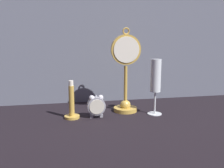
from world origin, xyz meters
TOP-DOWN VIEW (x-y plane):
  - ground_plane at (0.00, 0.00)m, footprint 4.00×4.00m
  - fabric_backdrop_drape at (0.00, 0.33)m, footprint 1.76×0.01m
  - pocket_watch_on_stand at (0.07, 0.13)m, footprint 0.12×0.10m
  - alarm_clock_twin_bell at (-0.06, 0.07)m, footprint 0.07×0.03m
  - champagne_flute at (0.18, 0.07)m, footprint 0.06×0.06m
  - brass_candlestick at (-0.16, 0.08)m, footprint 0.06×0.06m

SIDE VIEW (x-z plane):
  - ground_plane at x=0.00m, z-range 0.00..0.00m
  - brass_candlestick at x=-0.16m, z-range -0.02..0.12m
  - alarm_clock_twin_bell at x=-0.06m, z-range 0.00..0.09m
  - champagne_flute at x=0.18m, z-range 0.03..0.26m
  - pocket_watch_on_stand at x=0.07m, z-range -0.02..0.33m
  - fabric_backdrop_drape at x=0.00m, z-range 0.00..0.79m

